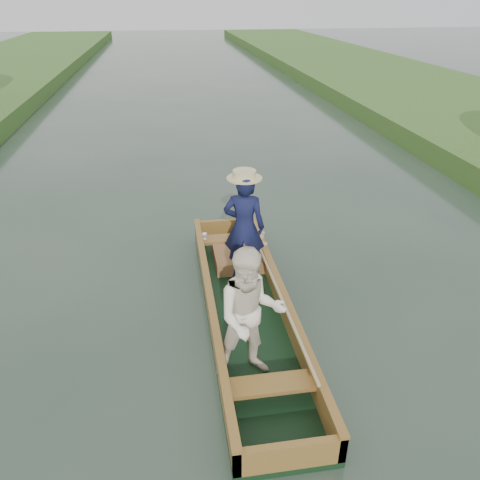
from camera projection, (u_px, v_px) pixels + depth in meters
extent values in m
plane|color=#283D30|center=(246.00, 318.00, 6.68)|extent=(120.00, 120.00, 0.00)
cube|color=black|center=(247.00, 316.00, 6.66)|extent=(1.10, 5.00, 0.08)
cube|color=olive|center=(210.00, 308.00, 6.49)|extent=(0.08, 5.00, 0.32)
cube|color=olive|center=(282.00, 301.00, 6.63)|extent=(0.08, 5.00, 0.32)
cube|color=olive|center=(225.00, 228.00, 8.71)|extent=(1.10, 0.08, 0.32)
cube|color=olive|center=(290.00, 456.00, 4.41)|extent=(1.10, 0.08, 0.32)
cube|color=olive|center=(210.00, 297.00, 6.41)|extent=(0.10, 5.00, 0.04)
cube|color=olive|center=(283.00, 290.00, 6.55)|extent=(0.10, 5.00, 0.04)
cube|color=olive|center=(229.00, 239.00, 8.19)|extent=(0.94, 0.30, 0.05)
cube|color=olive|center=(271.00, 384.00, 5.14)|extent=(0.94, 0.30, 0.05)
imported|color=#12153A|center=(244.00, 227.00, 7.12)|extent=(0.72, 0.57, 1.74)
cylinder|color=beige|center=(244.00, 176.00, 6.73)|extent=(0.52, 0.52, 0.12)
imported|color=white|center=(250.00, 315.00, 5.24)|extent=(0.81, 0.64, 1.67)
cube|color=#A56035|center=(239.00, 256.00, 7.87)|extent=(0.85, 0.90, 0.22)
sphere|color=tan|center=(259.00, 246.00, 7.71)|extent=(0.22, 0.22, 0.22)
sphere|color=tan|center=(259.00, 237.00, 7.63)|extent=(0.17, 0.17, 0.17)
sphere|color=tan|center=(256.00, 233.00, 7.58)|extent=(0.06, 0.06, 0.06)
sphere|color=tan|center=(263.00, 233.00, 7.60)|extent=(0.06, 0.06, 0.06)
sphere|color=tan|center=(260.00, 240.00, 7.57)|extent=(0.07, 0.07, 0.07)
sphere|color=tan|center=(253.00, 245.00, 7.66)|extent=(0.08, 0.08, 0.08)
sphere|color=tan|center=(265.00, 244.00, 7.69)|extent=(0.08, 0.08, 0.08)
sphere|color=tan|center=(256.00, 252.00, 7.72)|extent=(0.09, 0.09, 0.09)
sphere|color=tan|center=(262.00, 251.00, 7.74)|extent=(0.09, 0.09, 0.09)
cylinder|color=silver|center=(205.00, 239.00, 8.12)|extent=(0.07, 0.07, 0.01)
cylinder|color=silver|center=(205.00, 237.00, 8.10)|extent=(0.01, 0.01, 0.08)
ellipsoid|color=silver|center=(204.00, 234.00, 8.08)|extent=(0.09, 0.09, 0.05)
cylinder|color=tan|center=(275.00, 283.00, 6.64)|extent=(0.04, 4.10, 0.19)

